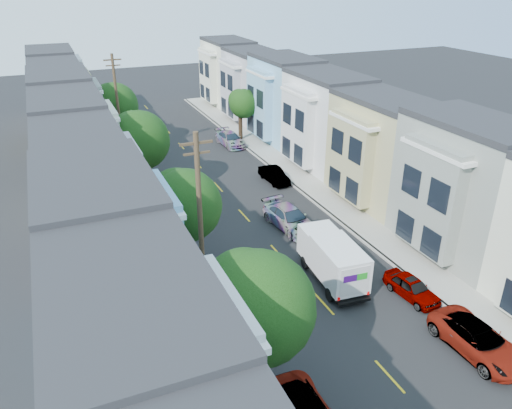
{
  "coord_description": "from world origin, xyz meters",
  "views": [
    {
      "loc": [
        -12.42,
        -19.56,
        16.89
      ],
      "look_at": [
        -0.21,
        9.2,
        2.2
      ],
      "focal_mm": 35.0,
      "sensor_mm": 36.0,
      "label": 1
    }
  ],
  "objects": [
    {
      "name": "tree_b",
      "position": [
        -6.3,
        -5.06,
        5.03
      ],
      "size": [
        4.61,
        4.61,
        7.36
      ],
      "color": "black",
      "rests_on": "ground"
    },
    {
      "name": "parked_right_b",
      "position": [
        4.9,
        -1.35,
        0.61
      ],
      "size": [
        1.82,
        3.89,
        1.22
      ],
      "primitive_type": "imported",
      "rotation": [
        0.0,
        0.0,
        0.1
      ],
      "color": "silver",
      "rests_on": "ground"
    },
    {
      "name": "parked_right_c",
      "position": [
        4.9,
        17.16,
        0.63
      ],
      "size": [
        1.54,
        3.86,
        1.26
      ],
      "primitive_type": "imported",
      "rotation": [
        0.0,
        0.0,
        0.05
      ],
      "color": "black",
      "rests_on": "ground"
    },
    {
      "name": "townhouse_row_left",
      "position": [
        -11.15,
        15.0,
        0.0
      ],
      "size": [
        5.0,
        70.0,
        8.5
      ],
      "primitive_type": "cube",
      "color": "tan",
      "rests_on": "ground"
    },
    {
      "name": "ground",
      "position": [
        0.0,
        0.0,
        0.0
      ],
      "size": [
        160.0,
        160.0,
        0.0
      ],
      "primitive_type": "plane",
      "color": "black",
      "rests_on": "ground"
    },
    {
      "name": "curb_right",
      "position": [
        6.05,
        15.0,
        0.07
      ],
      "size": [
        0.3,
        70.0,
        0.15
      ],
      "primitive_type": "cube",
      "color": "gray",
      "rests_on": "ground"
    },
    {
      "name": "tree_d",
      "position": [
        -6.3,
        18.32,
        4.85
      ],
      "size": [
        4.7,
        4.7,
        7.22
      ],
      "color": "black",
      "rests_on": "ground"
    },
    {
      "name": "road_slab",
      "position": [
        0.0,
        15.0,
        0.01
      ],
      "size": [
        12.0,
        70.0,
        0.02
      ],
      "primitive_type": "cube",
      "color": "black",
      "rests_on": "ground"
    },
    {
      "name": "tree_c",
      "position": [
        -6.3,
        5.35,
        4.88
      ],
      "size": [
        4.24,
        4.24,
        7.02
      ],
      "color": "black",
      "rests_on": "ground"
    },
    {
      "name": "lead_sedan",
      "position": [
        2.32,
        8.97,
        0.75
      ],
      "size": [
        2.65,
        5.2,
        1.5
      ],
      "primitive_type": "imported",
      "rotation": [
        0.0,
        0.0,
        0.11
      ],
      "color": "black",
      "rests_on": "ground"
    },
    {
      "name": "centerline",
      "position": [
        0.0,
        15.0,
        0.0
      ],
      "size": [
        0.12,
        70.0,
        0.01
      ],
      "primitive_type": "cube",
      "color": "gold",
      "rests_on": "ground"
    },
    {
      "name": "sidewalk_left",
      "position": [
        -7.35,
        15.0,
        0.07
      ],
      "size": [
        2.6,
        70.0,
        0.15
      ],
      "primitive_type": "cube",
      "color": "gray",
      "rests_on": "ground"
    },
    {
      "name": "fedex_truck",
      "position": [
        1.58,
        1.91,
        1.52
      ],
      "size": [
        2.18,
        5.66,
        2.72
      ],
      "rotation": [
        0.0,
        0.0,
        -0.09
      ],
      "color": "silver",
      "rests_on": "ground"
    },
    {
      "name": "townhouse_row_right",
      "position": [
        11.15,
        15.0,
        0.0
      ],
      "size": [
        5.0,
        70.0,
        8.5
      ],
      "primitive_type": "cube",
      "color": "tan",
      "rests_on": "ground"
    },
    {
      "name": "tree_far_r",
      "position": [
        6.89,
        29.56,
        3.94
      ],
      "size": [
        3.1,
        3.1,
        5.54
      ],
      "color": "black",
      "rests_on": "ground"
    },
    {
      "name": "tree_e",
      "position": [
        -6.3,
        30.87,
        4.71
      ],
      "size": [
        4.59,
        4.59,
        7.02
      ],
      "color": "black",
      "rests_on": "ground"
    },
    {
      "name": "parked_right_a",
      "position": [
        4.9,
        -6.28,
        0.7
      ],
      "size": [
        2.49,
        5.11,
        1.4
      ],
      "primitive_type": "imported",
      "rotation": [
        0.0,
        0.0,
        0.03
      ],
      "color": "#565C65",
      "rests_on": "ground"
    },
    {
      "name": "parked_left_d",
      "position": [
        -4.9,
        13.47,
        0.65
      ],
      "size": [
        2.4,
        4.77,
        1.29
      ],
      "primitive_type": "imported",
      "rotation": [
        0.0,
        0.0,
        0.05
      ],
      "color": "#33140C",
      "rests_on": "ground"
    },
    {
      "name": "curb_left",
      "position": [
        -6.05,
        15.0,
        0.07
      ],
      "size": [
        0.3,
        70.0,
        0.15
      ],
      "primitive_type": "cube",
      "color": "gray",
      "rests_on": "ground"
    },
    {
      "name": "parked_right_d",
      "position": [
        4.9,
        28.21,
        0.69
      ],
      "size": [
        2.24,
        4.71,
        1.38
      ],
      "primitive_type": "imported",
      "rotation": [
        0.0,
        0.0,
        0.07
      ],
      "color": "#15123E",
      "rests_on": "ground"
    },
    {
      "name": "utility_pole_near",
      "position": [
        -6.3,
        2.0,
        5.15
      ],
      "size": [
        1.6,
        0.26,
        10.0
      ],
      "color": "#42301E",
      "rests_on": "ground"
    },
    {
      "name": "sidewalk_right",
      "position": [
        7.35,
        15.0,
        0.07
      ],
      "size": [
        2.6,
        70.0,
        0.15
      ],
      "primitive_type": "cube",
      "color": "gray",
      "rests_on": "ground"
    },
    {
      "name": "utility_pole_far",
      "position": [
        -6.3,
        28.0,
        5.15
      ],
      "size": [
        1.6,
        0.26,
        10.0
      ],
      "color": "#42301E",
      "rests_on": "ground"
    },
    {
      "name": "parked_left_c",
      "position": [
        -4.9,
        0.78,
        0.64
      ],
      "size": [
        2.11,
        4.38,
        1.28
      ],
      "primitive_type": "imported",
      "rotation": [
        0.0,
        0.0,
        -0.08
      ],
      "color": "#ADBBC8",
      "rests_on": "ground"
    }
  ]
}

